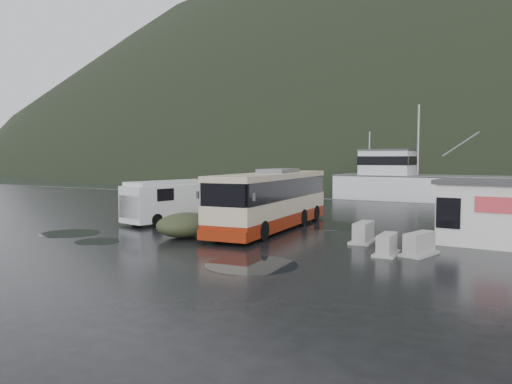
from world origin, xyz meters
The scene contains 14 objects.
ground centered at (0.00, 0.00, 0.00)m, with size 160.00×160.00×0.00m, color black.
harbor_water centered at (0.00, 110.00, 0.00)m, with size 300.00×180.00×0.02m, color black.
quay_edge centered at (0.00, 20.00, 0.00)m, with size 160.00×0.60×1.50m, color #999993.
coach_bus centered at (2.28, 1.77, 0.00)m, with size 2.75×10.79×3.05m, color #C0AC91, non-canonical shape.
white_van centered at (-3.77, 1.17, 0.00)m, with size 1.94×5.61×2.34m, color silver, non-canonical shape.
waste_bin_left centered at (0.90, -0.40, 0.00)m, with size 1.15×1.15×1.61m, color #12692E, non-canonical shape.
waste_bin_right centered at (2.23, -1.60, 0.00)m, with size 1.07×1.07×1.50m, color #12692E, non-canonical shape.
dome_tent centered at (0.12, -2.49, 0.00)m, with size 2.03×2.85×1.12m, color #303821, non-canonical shape.
ticket_kiosk centered at (11.92, 2.09, 0.00)m, with size 3.45×2.62×2.70m, color silver, non-canonical shape.
jersey_barrier_a centered at (7.56, 0.14, 0.00)m, with size 0.88×1.75×0.88m, color #999993, non-canonical shape.
jersey_barrier_b centered at (10.21, -1.50, 0.00)m, with size 0.85×1.70×0.85m, color #999993, non-canonical shape.
jersey_barrier_c centered at (9.16, -2.04, 0.00)m, with size 0.78×1.57×0.78m, color #999993, non-canonical shape.
fishing_trawler centered at (6.40, 29.63, 0.00)m, with size 25.13×5.52×10.05m, color silver, non-canonical shape.
puddles centered at (1.72, -1.94, 0.01)m, with size 14.01×13.70×0.01m.
Camera 1 is at (14.08, -20.35, 3.62)m, focal length 35.00 mm.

